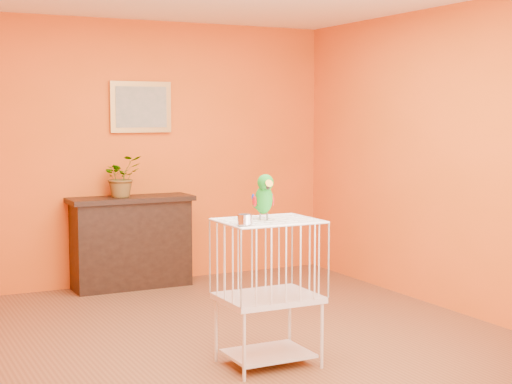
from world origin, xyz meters
TOP-DOWN VIEW (x-y plane):
  - ground at (0.00, 0.00)m, footprint 4.50×4.50m
  - room_shell at (0.00, 0.00)m, footprint 4.50×4.50m
  - console_cabinet at (-0.18, 2.04)m, footprint 1.20×0.43m
  - potted_plant at (-0.26, 2.03)m, footprint 0.44×0.47m
  - framed_picture at (0.00, 2.22)m, footprint 0.62×0.04m
  - birdcage at (-0.10, -0.67)m, footprint 0.64×0.49m
  - feed_cup at (-0.34, -0.82)m, footprint 0.09×0.09m
  - parrot at (-0.11, -0.63)m, footprint 0.16×0.28m

SIDE VIEW (x-z plane):
  - ground at x=0.00m, z-range 0.00..0.00m
  - console_cabinet at x=-0.18m, z-range 0.00..0.89m
  - birdcage at x=-0.10m, z-range 0.02..1.00m
  - feed_cup at x=-0.34m, z-range 0.99..1.05m
  - potted_plant at x=-0.26m, z-range 0.89..1.20m
  - parrot at x=-0.11m, z-range 0.98..1.29m
  - room_shell at x=0.00m, z-range -0.67..3.83m
  - framed_picture at x=0.00m, z-range 1.50..2.00m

